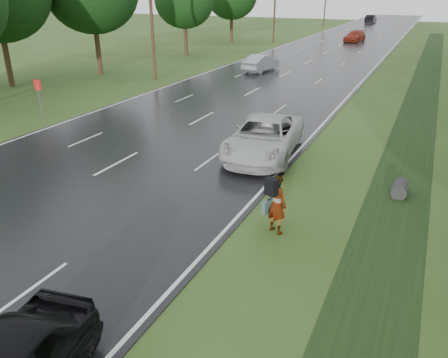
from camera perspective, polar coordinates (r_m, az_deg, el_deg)
road at (r=52.94m, az=12.49°, el=15.46°), size 14.00×180.00×0.04m
edge_stripe_east at (r=51.85m, az=19.97°, el=14.50°), size 0.12×180.00×0.01m
edge_stripe_west at (r=54.84m, az=5.37°, el=16.19°), size 0.12×180.00×0.01m
center_line at (r=52.94m, az=12.49°, el=15.49°), size 0.12×180.00×0.01m
drainage_ditch at (r=25.81m, az=23.54°, el=5.81°), size 2.20×120.00×0.56m
road_sign at (r=27.78m, az=-23.06°, el=10.50°), size 0.50×0.06×2.30m
utility_pole_mid at (r=37.61m, az=-9.48°, el=20.48°), size 1.60×0.26×10.00m
utility_pole_far at (r=64.66m, az=6.66°, el=21.85°), size 1.60×0.26×10.00m
tree_west_d at (r=52.10m, az=-5.20°, el=22.19°), size 6.60×6.60×8.80m
pedestrian at (r=13.59m, az=6.80°, el=-3.17°), size 0.95×0.99×1.94m
white_pickup at (r=19.97m, az=5.22°, el=5.48°), size 3.51×6.42×1.71m
silver_sedan at (r=41.62m, az=4.87°, el=14.88°), size 2.24×4.76×1.51m
far_car_red at (r=68.31m, az=16.73°, el=17.43°), size 2.75×5.27×1.46m
far_car_dark at (r=106.50m, az=18.62°, el=19.20°), size 1.89×5.19×1.70m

